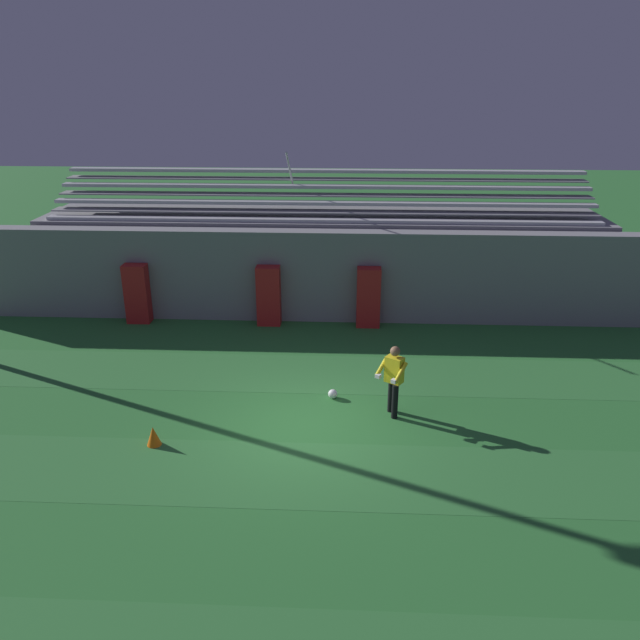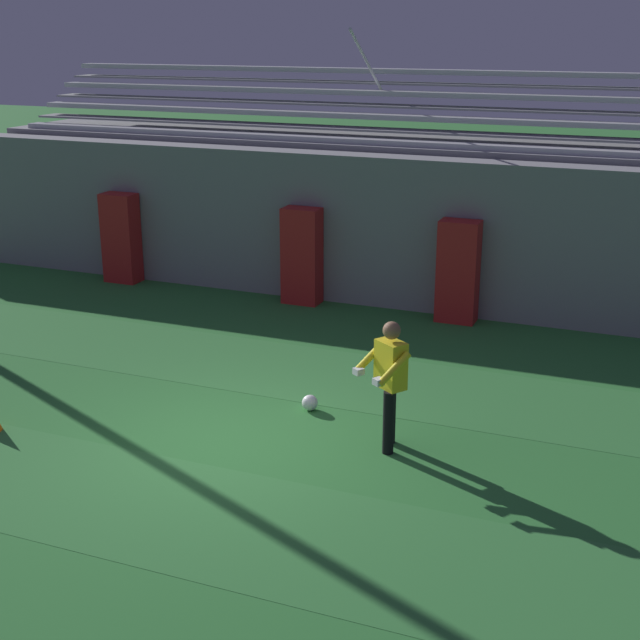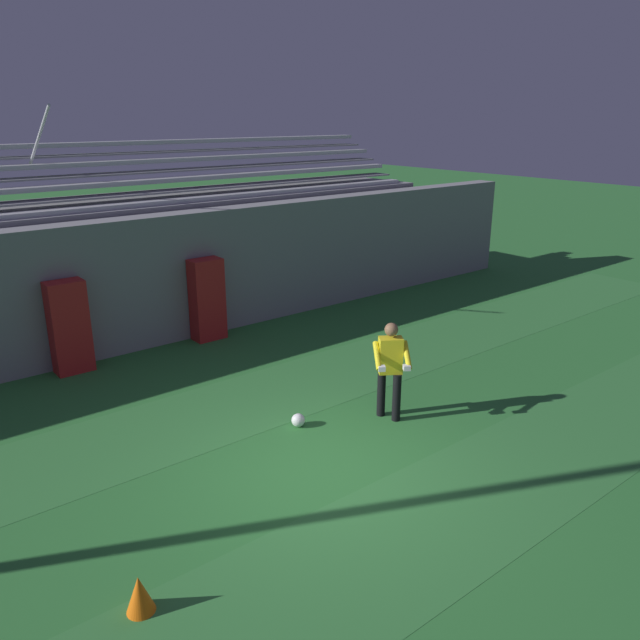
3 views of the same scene
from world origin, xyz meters
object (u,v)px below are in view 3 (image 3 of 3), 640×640
at_px(soccer_ball, 298,420).
at_px(traffic_cone, 140,594).
at_px(padding_pillar_gate_right, 207,300).
at_px(goalkeeper, 390,365).
at_px(padding_pillar_gate_left, 69,327).

xyz_separation_m(soccer_ball, traffic_cone, (-3.63, -2.17, 0.10)).
distance_m(padding_pillar_gate_right, goalkeeper, 5.33).
relative_size(goalkeeper, traffic_cone, 3.98).
relative_size(padding_pillar_gate_right, goalkeeper, 1.10).
bearing_deg(padding_pillar_gate_right, padding_pillar_gate_left, 180.00).
bearing_deg(goalkeeper, soccer_ball, 152.44).
distance_m(padding_pillar_gate_left, soccer_ball, 5.12).
xyz_separation_m(goalkeeper, traffic_cone, (-4.99, -1.47, -0.74)).
bearing_deg(traffic_cone, soccer_ball, 30.92).
relative_size(soccer_ball, traffic_cone, 0.52).
bearing_deg(traffic_cone, padding_pillar_gate_left, 77.08).
bearing_deg(padding_pillar_gate_right, soccer_ball, -101.41).
bearing_deg(padding_pillar_gate_left, traffic_cone, -102.92).
bearing_deg(goalkeeper, padding_pillar_gate_left, 122.84).
distance_m(padding_pillar_gate_right, traffic_cone, 8.20).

